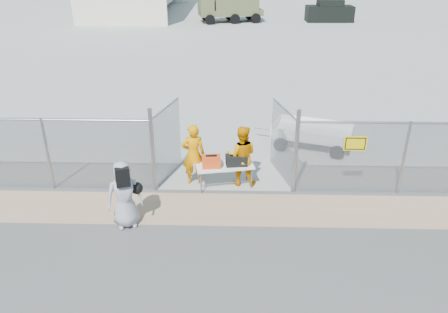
{
  "coord_description": "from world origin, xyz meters",
  "views": [
    {
      "loc": [
        0.3,
        -9.02,
        6.41
      ],
      "look_at": [
        0.0,
        2.0,
        1.1
      ],
      "focal_mm": 35.0,
      "sensor_mm": 36.0,
      "label": 1
    }
  ],
  "objects_px": {
    "utility_trailer": "(313,135)",
    "security_worker_left": "(193,154)",
    "security_worker_right": "(242,156)",
    "folding_table": "(225,176)",
    "visitor": "(124,194)"
  },
  "relations": [
    {
      "from": "security_worker_left",
      "to": "utility_trailer",
      "type": "distance_m",
      "value": 4.85
    },
    {
      "from": "visitor",
      "to": "security_worker_left",
      "type": "bearing_deg",
      "value": 37.05
    },
    {
      "from": "folding_table",
      "to": "utility_trailer",
      "type": "bearing_deg",
      "value": 32.56
    },
    {
      "from": "folding_table",
      "to": "visitor",
      "type": "height_order",
      "value": "visitor"
    },
    {
      "from": "visitor",
      "to": "utility_trailer",
      "type": "xyz_separation_m",
      "value": [
        5.46,
        5.02,
        -0.47
      ]
    },
    {
      "from": "utility_trailer",
      "to": "visitor",
      "type": "bearing_deg",
      "value": -119.16
    },
    {
      "from": "folding_table",
      "to": "visitor",
      "type": "bearing_deg",
      "value": -152.02
    },
    {
      "from": "security_worker_left",
      "to": "security_worker_right",
      "type": "xyz_separation_m",
      "value": [
        1.41,
        0.0,
        -0.02
      ]
    },
    {
      "from": "security_worker_right",
      "to": "utility_trailer",
      "type": "bearing_deg",
      "value": -128.66
    },
    {
      "from": "security_worker_right",
      "to": "visitor",
      "type": "height_order",
      "value": "security_worker_right"
    },
    {
      "from": "utility_trailer",
      "to": "security_worker_left",
      "type": "bearing_deg",
      "value": -126.62
    },
    {
      "from": "visitor",
      "to": "utility_trailer",
      "type": "distance_m",
      "value": 7.43
    },
    {
      "from": "folding_table",
      "to": "visitor",
      "type": "relative_size",
      "value": 0.93
    },
    {
      "from": "folding_table",
      "to": "utility_trailer",
      "type": "distance_m",
      "value": 4.24
    },
    {
      "from": "security_worker_right",
      "to": "utility_trailer",
      "type": "height_order",
      "value": "security_worker_right"
    }
  ]
}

